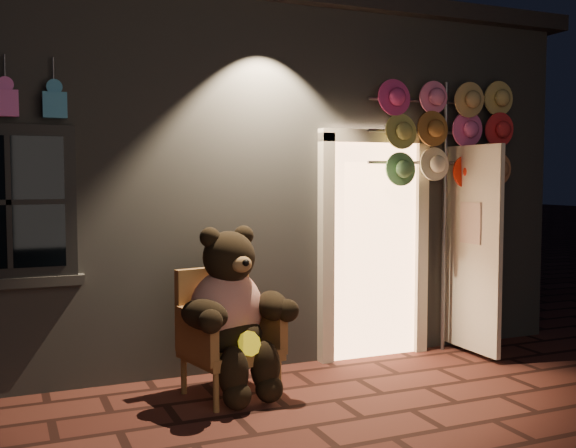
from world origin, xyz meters
TOP-DOWN VIEW (x-y plane):
  - ground at (0.00, 0.00)m, footprint 60.00×60.00m
  - shop_building at (0.00, 3.99)m, footprint 7.30×5.95m
  - wicker_armchair at (-0.32, 0.93)m, footprint 0.80×0.75m
  - teddy_bear at (-0.31, 0.80)m, footprint 0.95×0.83m
  - hat_rack at (2.09, 1.28)m, footprint 1.63×0.22m

SIDE VIEW (x-z plane):
  - ground at x=0.00m, z-range 0.00..0.00m
  - wicker_armchair at x=-0.32m, z-range 0.00..1.00m
  - teddy_bear at x=-0.31m, z-range 0.01..1.35m
  - shop_building at x=0.00m, z-range -0.02..3.49m
  - hat_rack at x=2.09m, z-range 0.81..3.50m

